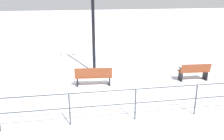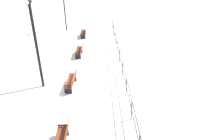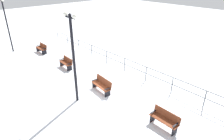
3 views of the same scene
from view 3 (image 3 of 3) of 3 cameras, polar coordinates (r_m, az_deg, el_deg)
The scene contains 8 objects.
ground_plane at distance 13.30m, azimuth -2.76°, elevation -5.94°, with size 80.00×80.00×0.00m, color white.
bench_nearest at distance 20.76m, azimuth -19.57°, elevation 5.97°, with size 0.58×1.46×0.86m.
bench_second at distance 16.68m, azimuth -13.03°, elevation 2.10°, with size 0.60×1.47×0.88m.
bench_third at distance 13.04m, azimuth -2.87°, elevation -4.26°, with size 0.69×1.70×0.91m.
bench_fourth at distance 10.54m, azimuth 14.90°, elevation -13.52°, with size 0.54×1.52×0.89m.
lamppost_near at distance 21.52m, azimuth -28.30°, elevation 13.14°, with size 0.26×0.97×5.07m.
lamppost_middle at distance 11.10m, azimuth -11.14°, elevation 5.22°, with size 0.24×1.09×5.27m.
waterfront_railing at distance 14.91m, azimuth 6.59°, elevation 0.96°, with size 0.05×23.63×1.13m.
Camera 3 is at (7.14, 8.76, 7.02)m, focal length 31.76 mm.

